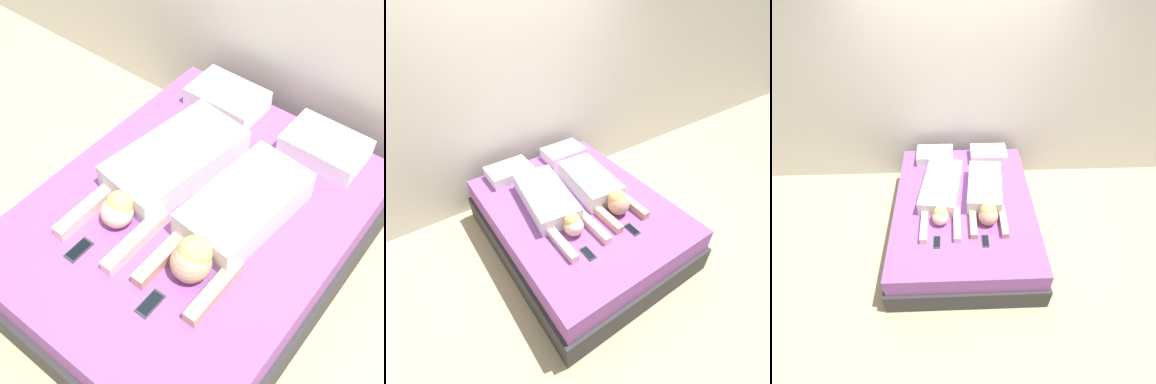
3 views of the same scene
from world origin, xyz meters
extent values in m
plane|color=tan|center=(0.00, 0.00, 0.00)|extent=(12.00, 12.00, 0.00)
cube|color=beige|center=(0.00, 1.17, 1.30)|extent=(12.00, 0.06, 2.60)
cube|color=#2D2D2D|center=(0.00, 0.00, 0.14)|extent=(1.61, 2.04, 0.28)
cube|color=#8C4C9E|center=(0.00, 0.00, 0.39)|extent=(1.55, 1.98, 0.23)
cube|color=white|center=(-0.35, 0.80, 0.57)|extent=(0.46, 0.32, 0.13)
cube|color=white|center=(0.35, 0.80, 0.57)|extent=(0.46, 0.32, 0.13)
cube|color=silver|center=(-0.25, 0.18, 0.59)|extent=(0.50, 0.84, 0.17)
sphere|color=beige|center=(-0.25, -0.30, 0.60)|extent=(0.17, 0.17, 0.17)
sphere|color=#D8B266|center=(-0.25, -0.28, 0.63)|extent=(0.15, 0.15, 0.15)
cube|color=beige|center=(-0.42, -0.35, 0.54)|extent=(0.07, 0.44, 0.07)
cube|color=beige|center=(-0.08, -0.35, 0.54)|extent=(0.07, 0.44, 0.07)
cube|color=silver|center=(0.24, 0.14, 0.60)|extent=(0.43, 0.74, 0.18)
sphere|color=tan|center=(0.24, -0.31, 0.61)|extent=(0.21, 0.21, 0.21)
sphere|color=#D8B266|center=(0.24, -0.29, 0.66)|extent=(0.17, 0.17, 0.17)
cube|color=tan|center=(0.08, -0.34, 0.54)|extent=(0.07, 0.39, 0.07)
cube|color=tan|center=(0.40, -0.34, 0.54)|extent=(0.07, 0.39, 0.07)
cube|color=#2D2D33|center=(-0.29, -0.56, 0.51)|extent=(0.07, 0.15, 0.01)
cube|color=black|center=(-0.29, -0.56, 0.52)|extent=(0.06, 0.13, 0.00)
cube|color=#2D2D33|center=(0.19, -0.56, 0.51)|extent=(0.07, 0.15, 0.01)
cube|color=black|center=(0.19, -0.56, 0.52)|extent=(0.06, 0.13, 0.00)
camera|label=1|loc=(1.09, -1.39, 2.76)|focal=50.00mm
camera|label=2|loc=(-1.27, -1.82, 2.42)|focal=28.00mm
camera|label=3|loc=(-0.09, -2.36, 2.92)|focal=28.00mm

